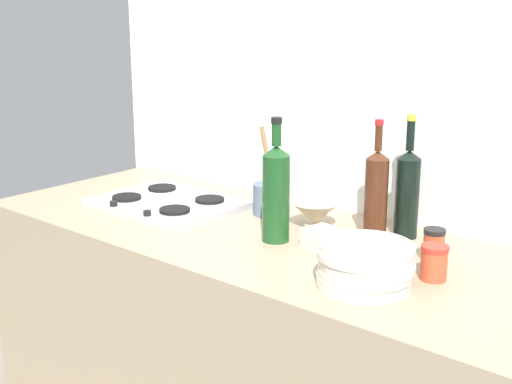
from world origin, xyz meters
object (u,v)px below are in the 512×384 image
(mixing_bowl, at_px, (315,214))
(condiment_jar_front, at_px, (434,245))
(stovetop_hob, at_px, (168,203))
(condiment_jar_rear, at_px, (434,262))
(plate_stack, at_px, (365,265))
(wine_bottle_leftmost, at_px, (276,192))
(butter_dish, at_px, (332,242))
(wine_bottle_mid_left, at_px, (376,193))
(wine_bottle_mid_right, at_px, (407,191))
(utensil_crock, at_px, (268,196))

(mixing_bowl, relative_size, condiment_jar_front, 1.60)
(mixing_bowl, bearing_deg, stovetop_hob, -164.59)
(condiment_jar_rear, bearing_deg, mixing_bowl, 161.89)
(plate_stack, height_order, wine_bottle_leftmost, wine_bottle_leftmost)
(stovetop_hob, bearing_deg, butter_dish, -0.70)
(wine_bottle_leftmost, bearing_deg, butter_dish, 8.70)
(wine_bottle_mid_left, distance_m, wine_bottle_mid_right, 0.09)
(wine_bottle_mid_right, relative_size, condiment_jar_front, 3.94)
(utensil_crock, bearing_deg, butter_dish, -24.23)
(mixing_bowl, bearing_deg, plate_stack, -39.55)
(wine_bottle_mid_right, bearing_deg, butter_dish, -110.81)
(stovetop_hob, distance_m, wine_bottle_mid_left, 0.72)
(butter_dish, xyz_separation_m, condiment_jar_front, (0.25, 0.10, 0.02))
(utensil_crock, xyz_separation_m, condiment_jar_front, (0.60, -0.05, -0.01))
(stovetop_hob, xyz_separation_m, wine_bottle_mid_right, (0.75, 0.23, 0.12))
(wine_bottle_mid_right, height_order, condiment_jar_front, wine_bottle_mid_right)
(wine_bottle_leftmost, distance_m, butter_dish, 0.21)
(mixing_bowl, bearing_deg, butter_dish, -42.11)
(plate_stack, bearing_deg, butter_dish, 142.70)
(plate_stack, distance_m, butter_dish, 0.25)
(wine_bottle_leftmost, distance_m, wine_bottle_mid_right, 0.38)
(wine_bottle_mid_left, relative_size, utensil_crock, 1.21)
(wine_bottle_mid_right, xyz_separation_m, utensil_crock, (-0.44, -0.08, -0.08))
(wine_bottle_mid_right, xyz_separation_m, condiment_jar_rear, (0.21, -0.25, -0.09))
(utensil_crock, xyz_separation_m, condiment_jar_rear, (0.65, -0.16, -0.01))
(plate_stack, height_order, condiment_jar_rear, plate_stack)
(plate_stack, distance_m, wine_bottle_mid_right, 0.41)
(wine_bottle_leftmost, bearing_deg, wine_bottle_mid_left, 43.38)
(condiment_jar_front, bearing_deg, wine_bottle_mid_right, 138.87)
(wine_bottle_mid_right, bearing_deg, mixing_bowl, -159.28)
(butter_dish, bearing_deg, wine_bottle_leftmost, -171.30)
(stovetop_hob, xyz_separation_m, condiment_jar_rear, (0.96, -0.01, 0.03))
(condiment_jar_front, relative_size, condiment_jar_rear, 1.03)
(mixing_bowl, bearing_deg, utensil_crock, 176.03)
(plate_stack, xyz_separation_m, mixing_bowl, (-0.36, 0.29, -0.01))
(mixing_bowl, height_order, butter_dish, mixing_bowl)
(plate_stack, distance_m, utensil_crock, 0.63)
(stovetop_hob, height_order, condiment_jar_rear, condiment_jar_rear)
(condiment_jar_rear, bearing_deg, wine_bottle_leftmost, -177.59)
(wine_bottle_mid_right, relative_size, utensil_crock, 1.24)
(butter_dish, height_order, condiment_jar_front, condiment_jar_front)
(wine_bottle_leftmost, distance_m, wine_bottle_mid_left, 0.28)
(condiment_jar_front, bearing_deg, condiment_jar_rear, -63.27)
(plate_stack, height_order, wine_bottle_mid_right, wine_bottle_mid_right)
(mixing_bowl, bearing_deg, wine_bottle_mid_right, 20.72)
(condiment_jar_front, bearing_deg, butter_dish, -157.16)
(stovetop_hob, height_order, wine_bottle_leftmost, wine_bottle_leftmost)
(butter_dish, height_order, condiment_jar_rear, condiment_jar_rear)
(plate_stack, xyz_separation_m, condiment_jar_front, (0.05, 0.25, -0.01))
(condiment_jar_rear, bearing_deg, utensil_crock, 165.87)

